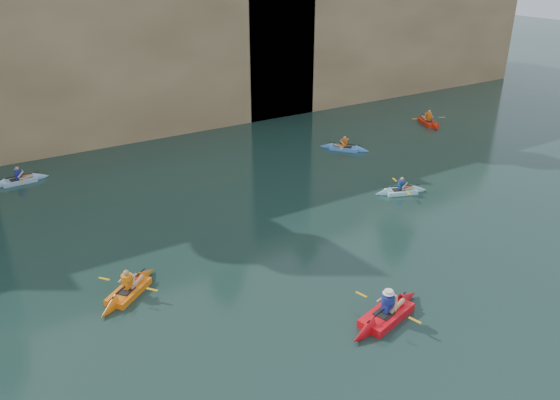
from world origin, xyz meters
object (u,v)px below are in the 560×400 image
kayaker_orange (129,290)px  kayaker_ltblue_near (401,191)px  main_kayaker (386,314)px  kayaker_red_far (428,122)px

kayaker_orange → kayaker_ltblue_near: 13.77m
main_kayaker → kayaker_orange: 8.61m
kayaker_orange → kayaker_red_far: size_ratio=0.87×
kayaker_ltblue_near → kayaker_red_far: 12.06m
kayaker_red_far → kayaker_ltblue_near: bearing=149.9°
main_kayaker → kayaker_red_far: (16.62, 14.53, -0.03)m
kayaker_orange → kayaker_ltblue_near: bearing=-32.5°
kayaker_ltblue_near → kayaker_red_far: size_ratio=0.82×
main_kayaker → kayaker_orange: bearing=124.1°
main_kayaker → kayaker_ltblue_near: bearing=29.2°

